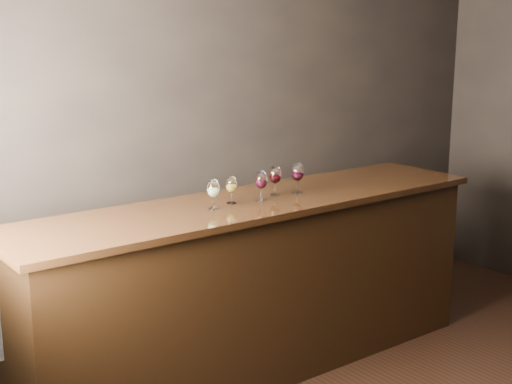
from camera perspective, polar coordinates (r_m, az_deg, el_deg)
room_shell at (r=3.80m, az=15.46°, el=5.59°), size 5.02×4.52×2.81m
bar_counter at (r=4.80m, az=-0.02°, el=-7.74°), size 3.26×0.73×1.14m
bar_top at (r=4.63m, az=-0.02°, el=-0.87°), size 3.37×0.80×0.04m
back_bar_shelf at (r=5.37m, az=-3.45°, el=-7.04°), size 2.41×0.40×0.87m
glass_white at (r=4.36m, az=-3.44°, el=0.21°), size 0.08×0.08×0.18m
glass_amber at (r=4.50m, az=-1.97°, el=0.51°), size 0.07×0.07×0.17m
glass_red_a at (r=4.57m, az=0.41°, el=0.88°), size 0.08×0.08×0.19m
glass_red_b at (r=4.73m, az=1.55°, el=1.30°), size 0.08×0.08×0.19m
glass_red_c at (r=4.80m, az=3.34°, el=1.51°), size 0.08×0.08×0.20m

